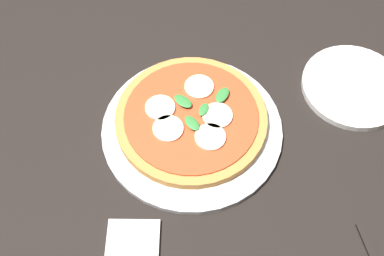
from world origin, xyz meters
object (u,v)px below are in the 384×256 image
Objects in this scene: dining_table at (212,129)px; plate_white at (353,86)px; serving_tray at (192,129)px; pizza at (191,118)px.

plate_white is at bearing -74.77° from dining_table.
pizza is (0.01, 0.00, 0.02)m from serving_tray.
serving_tray is 0.35m from plate_white.
serving_tray is at bearing 149.10° from dining_table.
pizza is 0.35m from plate_white.
plate_white is at bearing -68.86° from pizza.
pizza reaches higher than serving_tray.
dining_table is 6.57× the size of plate_white.
plate_white is (0.14, -0.32, 0.00)m from serving_tray.
plate_white reaches higher than serving_tray.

